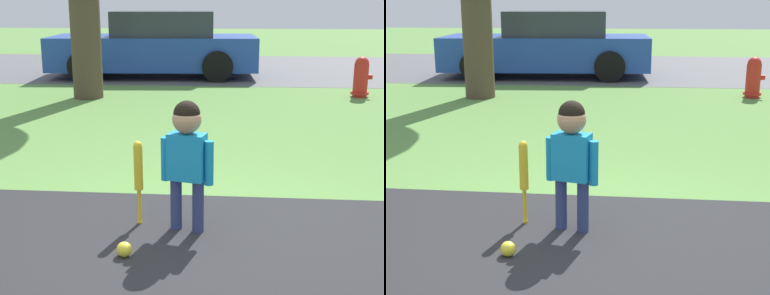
{
  "view_description": "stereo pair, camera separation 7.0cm",
  "coord_description": "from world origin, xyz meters",
  "views": [
    {
      "loc": [
        0.19,
        -3.1,
        1.53
      ],
      "look_at": [
        -0.13,
        0.71,
        0.49
      ],
      "focal_mm": 50.0,
      "sensor_mm": 36.0,
      "label": 1
    },
    {
      "loc": [
        0.26,
        -3.1,
        1.53
      ],
      "look_at": [
        -0.13,
        0.71,
        0.49
      ],
      "focal_mm": 50.0,
      "sensor_mm": 36.0,
      "label": 2
    }
  ],
  "objects": [
    {
      "name": "child",
      "position": [
        -0.13,
        0.31,
        0.59
      ],
      "size": [
        0.36,
        0.2,
        0.91
      ],
      "rotation": [
        0.0,
        0.0,
        -0.25
      ],
      "color": "navy",
      "rests_on": "ground"
    },
    {
      "name": "sports_ball",
      "position": [
        -0.48,
        -0.12,
        0.05
      ],
      "size": [
        0.1,
        0.1,
        0.1
      ],
      "color": "yellow",
      "rests_on": "ground"
    },
    {
      "name": "baseball_bat",
      "position": [
        -0.48,
        0.39,
        0.4
      ],
      "size": [
        0.06,
        0.06,
        0.61
      ],
      "color": "yellow",
      "rests_on": "ground"
    },
    {
      "name": "ground_plane",
      "position": [
        0.0,
        0.0,
        0.0
      ],
      "size": [
        60.0,
        60.0,
        0.0
      ],
      "primitive_type": "plane",
      "color": "#5B8C42"
    },
    {
      "name": "parked_car",
      "position": [
        -1.55,
        8.3,
        0.64
      ],
      "size": [
        4.4,
        2.23,
        1.36
      ],
      "rotation": [
        0.0,
        0.0,
        3.21
      ],
      "color": "#2347AD",
      "rests_on": "ground"
    },
    {
      "name": "street_strip",
      "position": [
        0.0,
        9.91,
        0.0
      ],
      "size": [
        40.0,
        6.0,
        0.01
      ],
      "color": "#59595B",
      "rests_on": "ground"
    },
    {
      "name": "fire_hydrant",
      "position": [
        2.24,
        5.97,
        0.33
      ],
      "size": [
        0.33,
        0.3,
        0.67
      ],
      "color": "red",
      "rests_on": "ground"
    }
  ]
}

